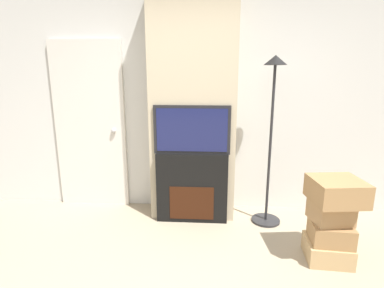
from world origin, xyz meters
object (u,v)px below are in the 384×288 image
(television, at_px, (192,130))
(box_stack, at_px, (332,219))
(fireplace, at_px, (192,188))
(floor_lamp, at_px, (272,119))

(television, relative_size, box_stack, 1.07)
(television, xyz_separation_m, box_stack, (1.31, -0.68, -0.67))
(fireplace, height_order, television, television)
(fireplace, height_order, floor_lamp, floor_lamp)
(television, height_order, box_stack, television)
(fireplace, xyz_separation_m, floor_lamp, (0.86, 0.02, 0.80))
(television, relative_size, floor_lamp, 0.45)
(floor_lamp, relative_size, box_stack, 2.36)
(television, distance_m, floor_lamp, 0.87)
(floor_lamp, height_order, box_stack, floor_lamp)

